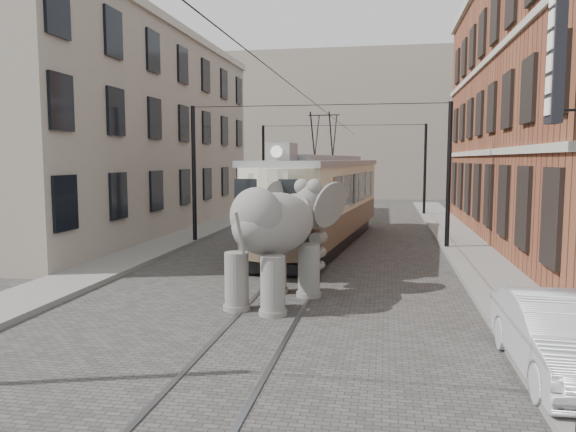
# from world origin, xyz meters

# --- Properties ---
(ground) EXTENTS (120.00, 120.00, 0.00)m
(ground) POSITION_xyz_m (0.00, 0.00, 0.00)
(ground) COLOR #484542
(tram_rails) EXTENTS (1.54, 80.00, 0.02)m
(tram_rails) POSITION_xyz_m (0.00, 0.00, 0.01)
(tram_rails) COLOR slate
(tram_rails) RESTS_ON ground
(sidewalk_right) EXTENTS (2.00, 60.00, 0.15)m
(sidewalk_right) POSITION_xyz_m (6.00, 0.00, 0.07)
(sidewalk_right) COLOR slate
(sidewalk_right) RESTS_ON ground
(sidewalk_left) EXTENTS (2.00, 60.00, 0.15)m
(sidewalk_left) POSITION_xyz_m (-6.50, 0.00, 0.07)
(sidewalk_left) COLOR slate
(sidewalk_left) RESTS_ON ground
(stucco_building) EXTENTS (7.00, 24.00, 10.00)m
(stucco_building) POSITION_xyz_m (-11.00, 10.00, 5.00)
(stucco_building) COLOR gray
(stucco_building) RESTS_ON ground
(distant_block) EXTENTS (28.00, 10.00, 14.00)m
(distant_block) POSITION_xyz_m (0.00, 40.00, 7.00)
(distant_block) COLOR gray
(distant_block) RESTS_ON ground
(catenary) EXTENTS (11.00, 30.20, 6.00)m
(catenary) POSITION_xyz_m (-0.20, 5.00, 3.00)
(catenary) COLOR black
(catenary) RESTS_ON ground
(tram) EXTENTS (4.36, 14.40, 5.62)m
(tram) POSITION_xyz_m (0.05, 6.49, 2.81)
(tram) COLOR beige
(tram) RESTS_ON ground
(elephant) EXTENTS (4.28, 5.81, 3.18)m
(elephant) POSITION_xyz_m (-0.09, -3.44, 1.59)
(elephant) COLOR slate
(elephant) RESTS_ON ground
(parked_car) EXTENTS (1.58, 4.22, 1.38)m
(parked_car) POSITION_xyz_m (5.65, -7.39, 0.69)
(parked_car) COLOR #B4B5B9
(parked_car) RESTS_ON ground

